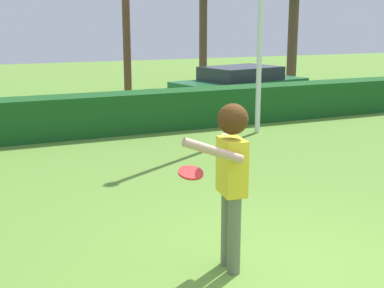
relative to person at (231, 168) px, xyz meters
The scene contains 5 objects.
ground_plane 1.23m from the person, 32.84° to the right, with size 60.00×60.00×0.00m, color olive.
person is the anchor object (origin of this frame).
frisbee 0.52m from the person, 166.22° to the right, with size 0.25×0.24×0.09m.
hedge_row 7.32m from the person, 86.58° to the left, with size 28.00×0.90×0.93m, color #1A531F.
parked_car_green 10.74m from the person, 60.27° to the left, with size 4.47×2.56×1.25m.
Camera 1 is at (-2.87, -4.21, 2.57)m, focal length 48.70 mm.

